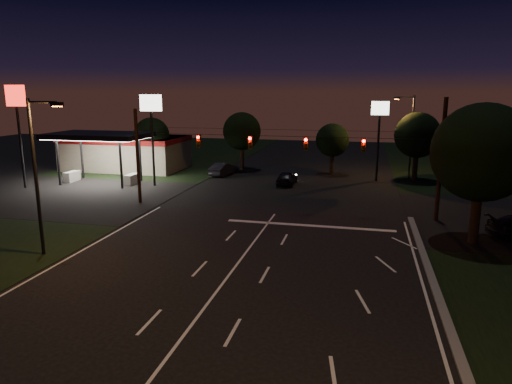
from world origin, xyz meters
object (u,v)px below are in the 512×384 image
(car_oncoming_b, at_px, (223,169))
(car_oncoming_a, at_px, (287,178))
(utility_pole_right, at_px, (436,220))
(tree_right_near, at_px, (482,153))

(car_oncoming_b, bearing_deg, car_oncoming_a, 165.50)
(utility_pole_right, relative_size, tree_right_near, 1.03)
(car_oncoming_a, bearing_deg, car_oncoming_b, -23.74)
(tree_right_near, relative_size, car_oncoming_a, 2.10)
(utility_pole_right, relative_size, car_oncoming_a, 2.16)
(tree_right_near, relative_size, car_oncoming_b, 2.00)
(utility_pole_right, height_order, car_oncoming_a, utility_pole_right)
(utility_pole_right, height_order, car_oncoming_b, utility_pole_right)
(utility_pole_right, distance_m, car_oncoming_a, 16.82)
(car_oncoming_a, height_order, car_oncoming_b, car_oncoming_b)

